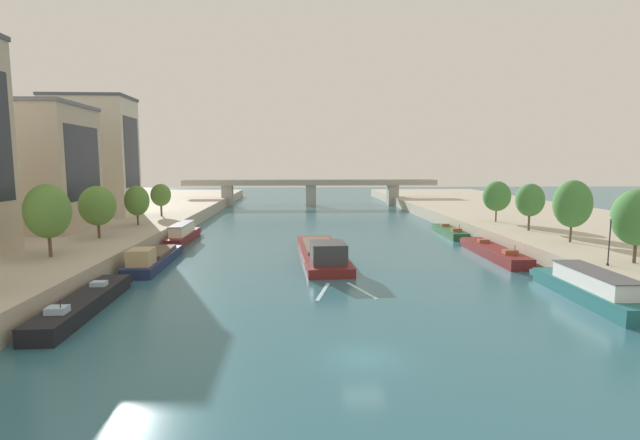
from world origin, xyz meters
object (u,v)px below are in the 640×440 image
Objects in this scene: tree_left_nearest at (97,206)px; tree_right_past_mid at (572,204)px; moored_boat_left_downstream at (84,303)px; tree_right_distant at (497,196)px; barge_midriver at (322,252)px; tree_left_by_lamp at (161,195)px; tree_left_midway at (137,201)px; moored_boat_left_midway at (183,234)px; tree_right_second at (530,200)px; bridge_far at (311,189)px; moored_boat_right_second at (590,287)px; tree_right_midway at (638,217)px; tree_left_third at (48,211)px; moored_boat_right_gap_after at (449,231)px; moored_boat_right_far at (493,252)px; moored_boat_left_second at (154,258)px; lamppost_right_bank at (610,239)px.

tree_left_nearest is 58.27m from tree_right_past_mid.
moored_boat_left_downstream is 61.53m from tree_right_distant.
barge_midriver is 3.59× the size of tree_right_distant.
tree_left_nearest reaches higher than tree_right_distant.
tree_left_by_lamp is (-7.12, 47.50, 5.45)m from moored_boat_left_downstream.
tree_right_distant is (56.53, 1.10, 0.40)m from tree_left_midway.
tree_left_by_lamp is at bearing 133.93° from barge_midriver.
tree_right_second is (49.80, -6.94, 5.45)m from moored_boat_left_midway.
bridge_far is (-28.89, 75.79, -2.33)m from tree_right_past_mid.
tree_left_nearest is at bearing 156.44° from moored_boat_right_second.
tree_right_distant is at bearing 92.85° from tree_right_second.
tree_left_midway is 64.09m from tree_right_midway.
moored_boat_right_gap_after is at bearing 28.47° from tree_left_third.
bridge_far is (-21.11, 54.70, 4.04)m from moored_boat_right_gap_after.
tree_right_distant reaches higher than moored_boat_left_downstream.
bridge_far is (-20.78, 72.79, 3.96)m from moored_boat_right_far.
tree_right_midway is at bearing -63.64° from moored_boat_right_far.
lamppost_right_bank is at bearing -15.65° from moored_boat_left_second.
moored_boat_left_midway is 50.57m from tree_right_second.
lamppost_right_bank is (53.23, -31.25, -1.24)m from tree_left_midway.
tree_left_midway is at bearing 166.13° from moored_boat_left_midway.
bridge_far is (29.07, 69.83, -1.82)m from tree_left_nearest.
bridge_far is (0.91, 73.41, 3.71)m from barge_midriver.
tree_left_third reaches higher than tree_right_distant.
tree_right_distant is at bearing 13.40° from tree_left_nearest.
tree_right_midway is (48.70, -11.80, 5.87)m from moored_boat_left_second.
lamppost_right_bank is (3.78, -33.84, 4.25)m from moored_boat_right_gap_after.
moored_boat_right_far is 10.69m from tree_right_past_mid.
moored_boat_left_second is 46.72m from moored_boat_right_gap_after.
moored_boat_left_midway is (-0.06, 33.54, 0.52)m from moored_boat_left_downstream.
tree_left_by_lamp is 53.21m from bridge_far.
tree_left_by_lamp is (0.17, 12.18, 0.04)m from tree_left_midway.
moored_boat_right_gap_after is at bearing 90.15° from moored_boat_right_second.
tree_right_distant is at bearing 24.18° from tree_left_third.
tree_right_midway reaches higher than barge_midriver.
tree_right_distant is (57.18, 25.68, -0.52)m from tree_left_third.
moored_boat_left_second is at bearing -175.83° from moored_boat_right_far.
moored_boat_left_midway is 0.84× the size of moored_boat_right_far.
tree_right_distant reaches higher than lamppost_right_bank.
tree_left_third is (-50.10, -27.17, 6.41)m from moored_boat_right_gap_after.
tree_right_second is at bearing 15.37° from tree_left_third.
tree_right_past_mid is at bearing 18.62° from moored_boat_left_downstream.
moored_boat_left_midway is 57.18m from tree_right_midway.
tree_left_third is at bearing -109.50° from bridge_far.
tree_left_third is 0.99× the size of tree_right_past_mid.
tree_left_by_lamp is at bearing -121.99° from bridge_far.
moored_boat_left_midway is 2.01× the size of tree_right_midway.
tree_left_midway is at bearing 88.49° from tree_left_third.
tree_right_second reaches higher than moored_boat_left_second.
bridge_far is (28.18, 45.11, -1.48)m from tree_left_by_lamp.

